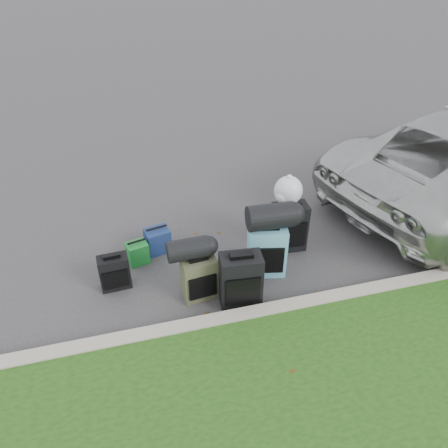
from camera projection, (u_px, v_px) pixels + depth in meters
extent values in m
plane|color=#383535|center=(235.00, 265.00, 5.84)|extent=(120.00, 120.00, 0.00)
cube|color=#9E937F|center=(259.00, 314.00, 5.00)|extent=(120.00, 0.18, 0.15)
cube|color=black|center=(115.00, 272.00, 5.37)|extent=(0.38, 0.22, 0.46)
cube|color=black|center=(241.00, 280.00, 5.07)|extent=(0.51, 0.34, 0.69)
cube|color=#3B3C27|center=(199.00, 278.00, 5.20)|extent=(0.43, 0.29, 0.56)
cube|color=teal|center=(267.00, 251.00, 5.53)|extent=(0.53, 0.39, 0.69)
cube|color=black|center=(289.00, 227.00, 5.96)|extent=(0.48, 0.31, 0.69)
cube|color=#1C7E2D|center=(138.00, 253.00, 5.81)|extent=(0.31, 0.27, 0.30)
cube|color=navy|center=(158.00, 240.00, 6.00)|extent=(0.37, 0.31, 0.34)
cylinder|color=black|center=(188.00, 249.00, 5.00)|extent=(0.49, 0.27, 0.26)
cylinder|color=black|center=(271.00, 216.00, 5.27)|extent=(0.58, 0.35, 0.32)
sphere|color=white|center=(288.00, 191.00, 5.71)|extent=(0.38, 0.38, 0.38)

